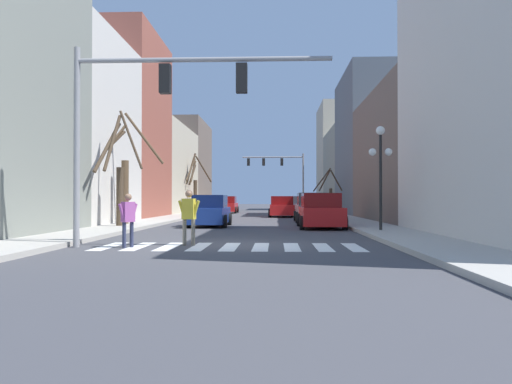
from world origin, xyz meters
TOP-DOWN VIEW (x-y plane):
  - ground_plane at (0.00, 0.00)m, footprint 240.00×240.00m
  - sidewalk_left at (-5.87, 0.00)m, footprint 2.33×90.00m
  - sidewalk_right at (5.87, 0.00)m, footprint 2.33×90.00m
  - building_row_left at (-10.03, 21.21)m, footprint 6.00×55.71m
  - building_row_right at (10.03, 24.67)m, footprint 6.00×60.41m
  - crosswalk_stripes at (-0.00, -0.83)m, footprint 7.65×2.60m
  - traffic_signal_near at (-2.19, -1.13)m, footprint 7.49×0.28m
  - traffic_signal_far at (1.92, 40.94)m, footprint 6.96×0.28m
  - street_lamp_right_corner at (5.58, 4.94)m, footprint 0.95×0.36m
  - car_parked_left_far at (3.54, 15.18)m, footprint 2.08×4.87m
  - car_parked_left_mid at (-2.00, 9.92)m, footprint 1.95×4.19m
  - car_parked_right_near at (-3.51, 33.97)m, footprint 2.15×4.51m
  - car_at_intersection at (1.83, 23.60)m, footprint 2.09×4.45m
  - car_driving_away_lane at (3.50, 8.81)m, footprint 2.15×4.78m
  - car_parked_right_mid at (3.55, 30.14)m, footprint 2.05×4.88m
  - pedestrian_on_right_sidewalk at (-2.92, -1.17)m, footprint 0.45×0.59m
  - pedestrian_near_right_corner at (-1.28, -0.44)m, footprint 0.71×0.31m
  - street_tree_right_far at (5.81, 26.08)m, footprint 2.56×1.96m
  - street_tree_right_near at (-5.98, 7.41)m, footprint 1.88×2.11m
  - street_tree_left_near at (-6.31, 9.53)m, footprint 3.42×1.13m
  - street_tree_left_far at (-6.32, 31.47)m, footprint 2.21×3.34m

SIDE VIEW (x-z plane):
  - ground_plane at x=0.00m, z-range 0.00..0.00m
  - crosswalk_stripes at x=0.00m, z-range 0.00..0.01m
  - sidewalk_left at x=-5.87m, z-range 0.00..0.15m
  - sidewalk_right at x=5.87m, z-range 0.00..0.15m
  - car_parked_left_mid at x=-2.00m, z-range -0.05..1.55m
  - car_at_intersection at x=1.83m, z-range -0.05..1.56m
  - car_parked_right_mid at x=3.55m, z-range -0.05..1.59m
  - car_parked_right_near at x=-3.51m, z-range -0.05..1.61m
  - car_driving_away_lane at x=3.50m, z-range -0.05..1.62m
  - car_parked_left_far at x=3.54m, z-range -0.06..1.71m
  - pedestrian_on_right_sidewalk at x=-2.92m, z-range 0.14..1.70m
  - pedestrian_near_right_corner at x=-1.28m, z-range 0.15..1.82m
  - street_tree_right_far at x=5.81m, z-range -0.05..3.79m
  - street_tree_left_near at x=-6.31m, z-range -0.44..5.21m
  - street_tree_right_near at x=-5.98m, z-range -0.23..5.18m
  - street_tree_left_far at x=-6.32m, z-range 0.06..5.66m
  - street_lamp_right_corner at x=5.58m, z-range 1.03..5.23m
  - traffic_signal_near at x=-2.19m, z-range 1.36..7.18m
  - traffic_signal_far at x=1.92m, z-range 1.59..8.12m
  - building_row_left at x=-10.03m, z-range -1.26..11.89m
  - building_row_right at x=10.03m, z-range -1.15..12.25m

